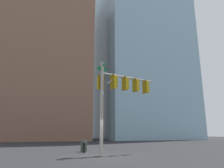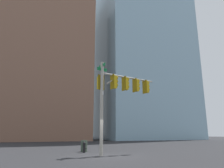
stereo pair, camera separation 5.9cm
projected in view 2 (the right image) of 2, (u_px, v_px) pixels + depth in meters
name	position (u px, v px, depth m)	size (l,w,h in m)	color
ground_plane	(107.00, 156.00, 14.45)	(200.00, 200.00, 0.00)	#262628
signal_pole_assembly	(119.00, 90.00, 16.57)	(5.46, 1.45, 6.85)	#9E998C
fire_hydrant	(84.00, 147.00, 17.11)	(0.34, 0.26, 0.87)	black
litter_bin	(84.00, 146.00, 18.12)	(0.56, 0.56, 0.95)	#384738
building_brick_nearside	(42.00, 58.00, 52.46)	(22.39, 16.20, 39.78)	#845B47
building_brick_midblock	(144.00, 74.00, 65.85)	(18.15, 18.14, 39.33)	#845B47
building_glass_tower	(139.00, 2.00, 70.87)	(27.03, 22.00, 89.94)	#8CB2C6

